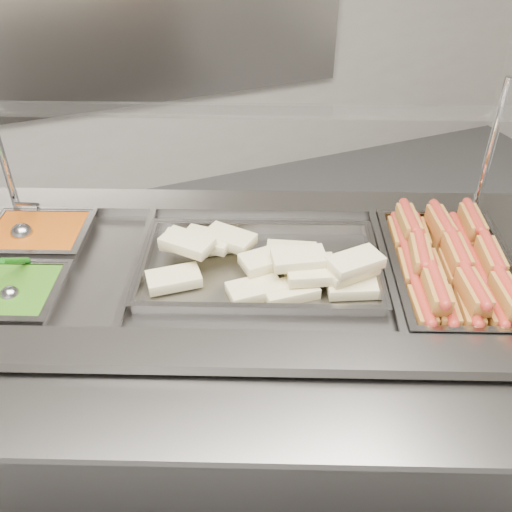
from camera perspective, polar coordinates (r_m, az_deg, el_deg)
name	(u,v)px	position (r m, az deg, el deg)	size (l,w,h in m)	color
steam_counter	(241,368)	(1.95, -1.48, -11.10)	(2.03, 1.48, 0.89)	slate
tray_rail	(229,415)	(1.32, -2.76, -15.60)	(1.73, 1.00, 0.05)	gray
sneeze_guard	(240,114)	(1.66, -1.58, 13.98)	(1.61, 0.90, 0.43)	silver
pan_hotdogs	(450,276)	(1.75, 18.87, -1.92)	(0.52, 0.63, 0.10)	gray
pan_wraps	(259,269)	(1.66, 0.34, -1.35)	(0.77, 0.63, 0.07)	gray
pan_beans	(40,242)	(1.92, -20.79, 1.34)	(0.37, 0.33, 0.10)	gray
pan_peas	(6,301)	(1.72, -23.74, -4.17)	(0.37, 0.33, 0.10)	gray
hotdogs_in_buns	(448,262)	(1.72, 18.63, -0.55)	(0.44, 0.57, 0.12)	#9F6121
tortilla_wraps	(272,262)	(1.62, 1.56, -0.61)	(0.64, 0.47, 0.10)	beige
ladle	(22,232)	(1.90, -22.32, 2.25)	(0.10, 0.18, 0.15)	#A1A0A5
serving_spoon	(11,289)	(1.67, -23.27, -3.04)	(0.09, 0.17, 0.14)	#A1A0A5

